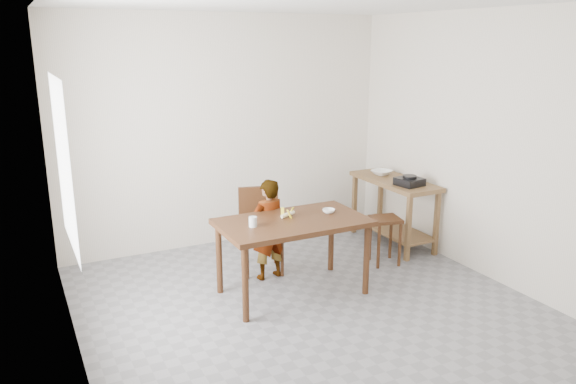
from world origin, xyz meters
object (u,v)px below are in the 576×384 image
prep_counter (393,212)px  dining_chair (262,232)px  child (268,229)px  stool (385,240)px  dining_table (293,257)px

prep_counter → dining_chair: size_ratio=1.36×
child → dining_chair: 0.21m
dining_chair → stool: size_ratio=1.68×
child → stool: 1.35m
stool → child: bearing=170.5°
prep_counter → dining_chair: 1.77m
dining_chair → stool: bearing=-3.1°
dining_table → dining_chair: dining_chair is taller
dining_table → stool: 1.28m
child → dining_chair: size_ratio=1.19×
dining_table → dining_chair: 0.64m
prep_counter → stool: size_ratio=2.27×
dining_table → stool: bearing=10.1°
dining_table → stool: dining_table is taller
prep_counter → stool: 0.68m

